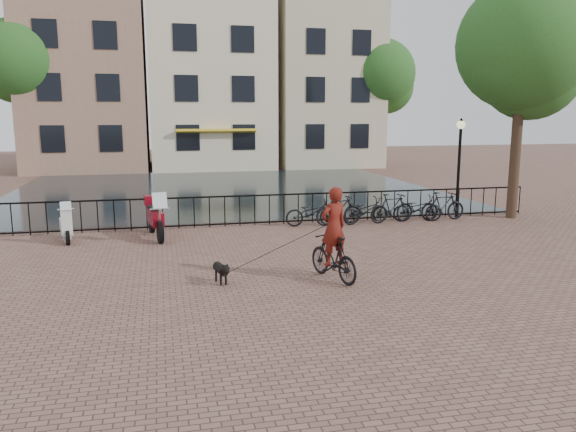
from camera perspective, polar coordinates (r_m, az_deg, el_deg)
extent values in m
plane|color=brown|center=(11.28, 3.43, -8.71)|extent=(100.00, 100.00, 0.00)
plane|color=black|center=(27.93, -6.55, 2.73)|extent=(20.00, 20.00, 0.00)
cube|color=black|center=(18.67, -3.42, 2.09)|extent=(20.00, 0.05, 0.05)
cube|color=black|center=(18.82, -3.39, -0.68)|extent=(20.00, 0.05, 0.05)
cube|color=#916754|center=(40.54, -19.72, 13.07)|extent=(7.50, 9.00, 12.00)
cube|color=beige|center=(40.42, -8.06, 12.86)|extent=(8.00, 9.00, 11.00)
cube|color=gold|center=(35.72, -7.28, 8.56)|extent=(5.00, 0.60, 0.15)
cube|color=#BFB38E|center=(41.92, 3.21, 13.88)|extent=(7.00, 9.00, 12.50)
cylinder|color=black|center=(38.07, -25.26, 8.60)|extent=(0.36, 0.36, 6.30)
sphere|color=#28521B|center=(38.19, -25.69, 13.99)|extent=(5.04, 5.04, 5.04)
cylinder|color=black|center=(21.38, 22.19, 7.25)|extent=(0.36, 0.36, 5.60)
sphere|color=#28521B|center=(21.49, 22.80, 15.79)|extent=(4.48, 4.48, 4.48)
cylinder|color=black|center=(40.15, 9.23, 9.24)|extent=(0.36, 0.36, 5.95)
sphere|color=#28521B|center=(40.23, 9.37, 14.08)|extent=(4.76, 4.76, 4.76)
cylinder|color=black|center=(20.65, 16.92, 4.14)|extent=(0.10, 0.10, 3.20)
sphere|color=beige|center=(20.55, 17.17, 8.85)|extent=(0.30, 0.30, 0.30)
imported|color=black|center=(12.60, 4.62, -4.11)|extent=(1.04, 1.86, 1.08)
imported|color=#5E160E|center=(12.42, 4.68, -0.27)|extent=(0.89, 0.72, 2.11)
imported|color=black|center=(18.56, 2.39, 0.34)|extent=(1.76, 0.75, 0.90)
imported|color=black|center=(18.82, 5.19, 0.59)|extent=(1.71, 0.68, 1.00)
imported|color=black|center=(19.14, 7.89, 0.55)|extent=(1.79, 0.88, 0.90)
imported|color=black|center=(19.48, 10.51, 0.80)|extent=(1.72, 0.73, 1.00)
imported|color=black|center=(19.88, 13.02, 0.75)|extent=(1.78, 0.84, 0.90)
imported|color=black|center=(20.31, 15.44, 0.98)|extent=(1.68, 0.53, 1.00)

